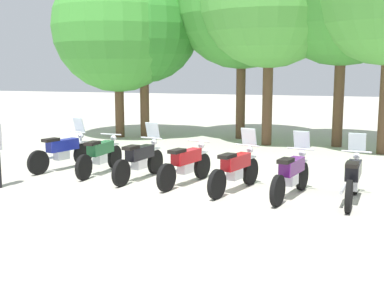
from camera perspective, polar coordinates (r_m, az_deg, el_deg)
name	(u,v)px	position (r m, az deg, el deg)	size (l,w,h in m)	color
ground_plane	(186,184)	(11.65, -0.74, -4.74)	(80.00, 80.00, 0.00)	#BCB7A8
motorcycle_0	(63,151)	(13.73, -14.86, -0.76)	(0.85, 2.12, 1.37)	black
motorcycle_1	(100,155)	(12.96, -10.64, -1.23)	(0.62, 2.19, 0.99)	black
motorcycle_2	(140,159)	(12.14, -6.09, -1.74)	(0.70, 2.18, 1.37)	black
motorcycle_3	(186,164)	(11.55, -0.71, -2.31)	(0.81, 2.14, 0.99)	black
motorcycle_4	(236,168)	(10.97, 5.11, -2.86)	(0.84, 2.13, 1.37)	black
motorcycle_5	(291,174)	(10.62, 11.53, -3.39)	(0.78, 2.16, 1.37)	black
motorcycle_6	(353,178)	(10.56, 18.27, -3.74)	(0.62, 2.19, 1.37)	black
tree_0	(118,27)	(19.77, -8.66, 13.34)	(5.07, 5.07, 6.87)	brown
tree_1	(144,27)	(19.71, -5.68, 13.45)	(4.38, 4.38, 6.54)	brown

